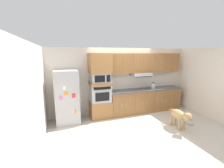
{
  "coord_description": "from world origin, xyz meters",
  "views": [
    {
      "loc": [
        -2.24,
        -4.38,
        2.28
      ],
      "look_at": [
        -0.72,
        0.06,
        1.35
      ],
      "focal_mm": 24.5,
      "sensor_mm": 36.0,
      "label": 1
    }
  ],
  "objects_px": {
    "dog": "(180,116)",
    "refrigerator": "(67,97)",
    "microwave": "(100,78)",
    "electric_kettle": "(153,86)",
    "screwdriver": "(142,89)",
    "built_in_oven": "(100,93)",
    "dog_food_bowl": "(190,124)"
  },
  "relations": [
    {
      "from": "built_in_oven",
      "to": "microwave",
      "type": "bearing_deg",
      "value": -0.77
    },
    {
      "from": "built_in_oven",
      "to": "electric_kettle",
      "type": "height_order",
      "value": "built_in_oven"
    },
    {
      "from": "screwdriver",
      "to": "dog_food_bowl",
      "type": "height_order",
      "value": "screwdriver"
    },
    {
      "from": "refrigerator",
      "to": "dog",
      "type": "distance_m",
      "value": 3.62
    },
    {
      "from": "screwdriver",
      "to": "electric_kettle",
      "type": "bearing_deg",
      "value": -9.03
    },
    {
      "from": "built_in_oven",
      "to": "dog",
      "type": "bearing_deg",
      "value": -38.58
    },
    {
      "from": "electric_kettle",
      "to": "microwave",
      "type": "bearing_deg",
      "value": 178.75
    },
    {
      "from": "refrigerator",
      "to": "screwdriver",
      "type": "relative_size",
      "value": 13.61
    },
    {
      "from": "microwave",
      "to": "electric_kettle",
      "type": "relative_size",
      "value": 2.68
    },
    {
      "from": "screwdriver",
      "to": "refrigerator",
      "type": "bearing_deg",
      "value": -178.07
    },
    {
      "from": "screwdriver",
      "to": "dog_food_bowl",
      "type": "distance_m",
      "value": 2.05
    },
    {
      "from": "screwdriver",
      "to": "dog",
      "type": "bearing_deg",
      "value": -77.1
    },
    {
      "from": "refrigerator",
      "to": "built_in_oven",
      "type": "height_order",
      "value": "refrigerator"
    },
    {
      "from": "microwave",
      "to": "dog",
      "type": "height_order",
      "value": "microwave"
    },
    {
      "from": "refrigerator",
      "to": "microwave",
      "type": "bearing_deg",
      "value": 3.39
    },
    {
      "from": "refrigerator",
      "to": "screwdriver",
      "type": "xyz_separation_m",
      "value": [
        2.83,
        0.1,
        0.05
      ]
    },
    {
      "from": "microwave",
      "to": "electric_kettle",
      "type": "bearing_deg",
      "value": -1.25
    },
    {
      "from": "refrigerator",
      "to": "microwave",
      "type": "relative_size",
      "value": 2.73
    },
    {
      "from": "refrigerator",
      "to": "screwdriver",
      "type": "distance_m",
      "value": 2.83
    },
    {
      "from": "electric_kettle",
      "to": "dog",
      "type": "relative_size",
      "value": 0.24
    },
    {
      "from": "dog",
      "to": "refrigerator",
      "type": "bearing_deg",
      "value": -113.06
    },
    {
      "from": "refrigerator",
      "to": "dog",
      "type": "xyz_separation_m",
      "value": [
        3.22,
        -1.59,
        -0.45
      ]
    },
    {
      "from": "refrigerator",
      "to": "dog_food_bowl",
      "type": "distance_m",
      "value": 4.14
    },
    {
      "from": "microwave",
      "to": "dog",
      "type": "distance_m",
      "value": 2.85
    },
    {
      "from": "refrigerator",
      "to": "dog",
      "type": "height_order",
      "value": "refrigerator"
    },
    {
      "from": "refrigerator",
      "to": "electric_kettle",
      "type": "bearing_deg",
      "value": 0.35
    },
    {
      "from": "dog",
      "to": "electric_kettle",
      "type": "bearing_deg",
      "value": -179.88
    },
    {
      "from": "dog_food_bowl",
      "to": "screwdriver",
      "type": "bearing_deg",
      "value": 120.63
    },
    {
      "from": "refrigerator",
      "to": "built_in_oven",
      "type": "distance_m",
      "value": 1.14
    },
    {
      "from": "refrigerator",
      "to": "electric_kettle",
      "type": "relative_size",
      "value": 7.33
    },
    {
      "from": "refrigerator",
      "to": "built_in_oven",
      "type": "bearing_deg",
      "value": 3.39
    },
    {
      "from": "built_in_oven",
      "to": "dog",
      "type": "relative_size",
      "value": 0.7
    }
  ]
}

